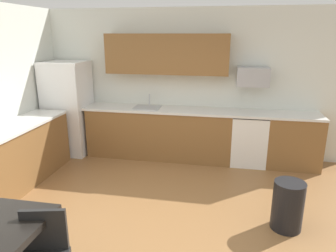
{
  "coord_description": "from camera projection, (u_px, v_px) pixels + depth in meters",
  "views": [
    {
      "loc": [
        0.8,
        -3.11,
        2.24
      ],
      "look_at": [
        0.0,
        1.0,
        1.0
      ],
      "focal_mm": 33.28,
      "sensor_mm": 36.0,
      "label": 1
    }
  ],
  "objects": [
    {
      "name": "cabinet_run_back",
      "position": [
        159.0,
        134.0,
        5.83
      ],
      "size": [
        2.66,
        0.6,
        0.9
      ],
      "primitive_type": "cube",
      "color": "brown",
      "rests_on": "ground"
    },
    {
      "name": "upper_cabinets_back",
      "position": [
        167.0,
        54.0,
        5.52
      ],
      "size": [
        2.2,
        0.34,
        0.7
      ],
      "primitive_type": "cube",
      "color": "brown"
    },
    {
      "name": "microwave",
      "position": [
        253.0,
        77.0,
        5.32
      ],
      "size": [
        0.54,
        0.36,
        0.32
      ],
      "primitive_type": "cube",
      "color": "#9EA0A5"
    },
    {
      "name": "ground_plane",
      "position": [
        152.0,
        230.0,
        3.71
      ],
      "size": [
        12.0,
        12.0,
        0.0
      ],
      "primitive_type": "plane",
      "color": "olive"
    },
    {
      "name": "trash_bin",
      "position": [
        288.0,
        206.0,
        3.67
      ],
      "size": [
        0.36,
        0.36,
        0.6
      ],
      "primitive_type": "cylinder",
      "color": "black",
      "rests_on": "ground"
    },
    {
      "name": "refrigerator",
      "position": [
        68.0,
        108.0,
        5.95
      ],
      "size": [
        0.76,
        0.7,
        1.76
      ],
      "primitive_type": "cube",
      "color": "white",
      "rests_on": "ground"
    },
    {
      "name": "sink_faucet",
      "position": [
        150.0,
        100.0,
        5.87
      ],
      "size": [
        0.02,
        0.02,
        0.24
      ],
      "primitive_type": "cylinder",
      "color": "#B2B5BA",
      "rests_on": "countertop_back"
    },
    {
      "name": "countertop_left",
      "position": [
        14.0,
        127.0,
        4.62
      ],
      "size": [
        0.64,
        2.0,
        0.04
      ],
      "primitive_type": "cube",
      "color": "silver",
      "rests_on": "cabinet_run_left"
    },
    {
      "name": "cabinet_run_back_right",
      "position": [
        293.0,
        142.0,
        5.4
      ],
      "size": [
        0.89,
        0.6,
        0.9
      ],
      "primitive_type": "cube",
      "color": "brown",
      "rests_on": "ground"
    },
    {
      "name": "oven_range",
      "position": [
        249.0,
        139.0,
        5.53
      ],
      "size": [
        0.6,
        0.6,
        0.91
      ],
      "color": "white",
      "rests_on": "ground"
    },
    {
      "name": "cabinet_run_left",
      "position": [
        18.0,
        156.0,
        4.76
      ],
      "size": [
        0.6,
        2.0,
        0.9
      ],
      "primitive_type": "cube",
      "color": "brown",
      "rests_on": "ground"
    },
    {
      "name": "countertop_back",
      "position": [
        182.0,
        110.0,
        5.62
      ],
      "size": [
        4.8,
        0.64,
        0.04
      ],
      "primitive_type": "cube",
      "color": "silver",
      "rests_on": "cabinet_run_back"
    },
    {
      "name": "sink_basin",
      "position": [
        147.0,
        111.0,
        5.75
      ],
      "size": [
        0.48,
        0.4,
        0.14
      ],
      "primitive_type": "cube",
      "color": "#A5A8AD",
      "rests_on": "countertop_back"
    },
    {
      "name": "wall_back",
      "position": [
        185.0,
        84.0,
        5.82
      ],
      "size": [
        5.8,
        0.1,
        2.7
      ],
      "primitive_type": "cube",
      "color": "silver",
      "rests_on": "ground"
    }
  ]
}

